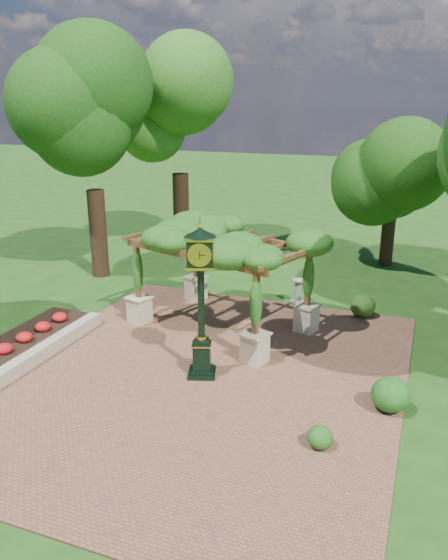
% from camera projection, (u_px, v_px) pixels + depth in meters
% --- Properties ---
extents(ground, '(120.00, 120.00, 0.00)m').
position_uv_depth(ground, '(188.00, 395.00, 13.36)').
color(ground, '#1E4714').
rests_on(ground, ground).
extents(brick_plaza, '(10.00, 12.00, 0.04)m').
position_uv_depth(brick_plaza, '(203.00, 376.00, 14.24)').
color(brick_plaza, brown).
rests_on(brick_plaza, ground).
extents(border_wall, '(0.35, 5.00, 0.40)m').
position_uv_depth(border_wall, '(46.00, 350.00, 15.30)').
color(border_wall, '#C6B793').
rests_on(border_wall, ground).
extents(flower_bed, '(1.50, 5.00, 0.36)m').
position_uv_depth(flower_bed, '(20.00, 346.00, 15.61)').
color(flower_bed, red).
rests_on(flower_bed, ground).
extents(pedestal_clock, '(1.00, 1.00, 4.01)m').
position_uv_depth(pedestal_clock, '(201.00, 289.00, 13.53)').
color(pedestal_clock, black).
rests_on(pedestal_clock, brick_plaza).
extents(pergola, '(6.03, 4.73, 3.33)m').
position_uv_depth(pergola, '(221.00, 244.00, 16.46)').
color(pergola, beige).
rests_on(pergola, brick_plaza).
extents(sundial, '(0.56, 0.56, 0.86)m').
position_uv_depth(sundial, '(298.00, 292.00, 19.32)').
color(sundial, gray).
rests_on(sundial, ground).
extents(shrub_front, '(0.59, 0.59, 0.49)m').
position_uv_depth(shrub_front, '(320.00, 437.00, 11.22)').
color(shrub_front, '#245618').
rests_on(shrub_front, brick_plaza).
extents(shrub_mid, '(1.02, 1.02, 0.81)m').
position_uv_depth(shrub_mid, '(390.00, 395.00, 12.52)').
color(shrub_mid, '#1F5B19').
rests_on(shrub_mid, brick_plaza).
extents(shrub_back, '(0.88, 0.88, 0.75)m').
position_uv_depth(shrub_back, '(363.00, 306.00, 17.99)').
color(shrub_back, '#2D5919').
rests_on(shrub_back, brick_plaza).
extents(tree_west_near, '(4.46, 4.46, 9.06)m').
position_uv_depth(tree_west_near, '(90.00, 118.00, 20.48)').
color(tree_west_near, '#382216').
rests_on(tree_west_near, ground).
extents(tree_west_far, '(3.97, 3.97, 9.11)m').
position_uv_depth(tree_west_far, '(179.00, 114.00, 25.00)').
color(tree_west_far, black).
rests_on(tree_west_far, ground).
extents(tree_north, '(3.36, 3.36, 5.92)m').
position_uv_depth(tree_north, '(394.00, 171.00, 22.56)').
color(tree_north, black).
rests_on(tree_north, ground).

